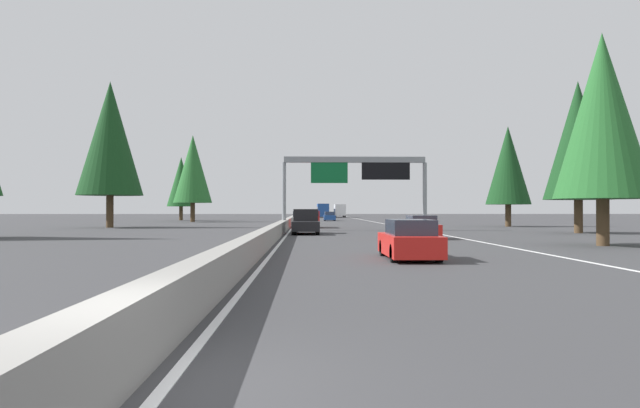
{
  "coord_description": "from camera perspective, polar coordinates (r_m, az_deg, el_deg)",
  "views": [
    {
      "loc": [
        -5.9,
        -1.73,
        1.85
      ],
      "look_at": [
        55.34,
        -3.1,
        2.41
      ],
      "focal_mm": 32.14,
      "sensor_mm": 36.0,
      "label": 1
    }
  ],
  "objects": [
    {
      "name": "median_barrier",
      "position": [
        85.94,
        -2.63,
        -1.46
      ],
      "size": [
        180.0,
        0.56,
        0.9
      ],
      "primitive_type": "cube",
      "color": "gray",
      "rests_on": "ground"
    },
    {
      "name": "bus_mid_center",
      "position": [
        131.64,
        0.28,
        -0.59
      ],
      "size": [
        11.5,
        2.55,
        3.1
      ],
      "color": "#1E4793",
      "rests_on": "ground"
    },
    {
      "name": "sedan_far_right",
      "position": [
        21.5,
        8.89,
        -3.62
      ],
      "size": [
        4.4,
        1.8,
        1.47
      ],
      "color": "red",
      "rests_on": "ground"
    },
    {
      "name": "conifer_left_near",
      "position": [
        61.97,
        -20.17,
        6.14
      ],
      "size": [
        6.52,
        6.52,
        14.82
      ],
      "color": "#4C3823",
      "rests_on": "ground"
    },
    {
      "name": "conifer_right_near",
      "position": [
        48.93,
        24.31,
        5.78
      ],
      "size": [
        5.2,
        5.2,
        11.82
      ],
      "color": "#4C3823",
      "rests_on": "ground"
    },
    {
      "name": "sedan_mid_left",
      "position": [
        91.83,
        0.96,
        -1.26
      ],
      "size": [
        4.4,
        1.8,
        1.47
      ],
      "color": "#1E4793",
      "rests_on": "ground"
    },
    {
      "name": "minivan_near_center",
      "position": [
        57.4,
        -1.07,
        -1.42
      ],
      "size": [
        5.0,
        1.95,
        1.69
      ],
      "color": "red",
      "rests_on": "ground"
    },
    {
      "name": "pickup_distant_b",
      "position": [
        43.24,
        -1.43,
        -1.76
      ],
      "size": [
        5.6,
        2.0,
        1.86
      ],
      "color": "black",
      "rests_on": "ground"
    },
    {
      "name": "ground_plane",
      "position": [
        65.95,
        -2.78,
        -2.13
      ],
      "size": [
        320.0,
        320.0,
        0.0
      ],
      "primitive_type": "plane",
      "color": "#38383A"
    },
    {
      "name": "shoulder_stripe_median",
      "position": [
        75.94,
        -2.4,
        -1.92
      ],
      "size": [
        160.0,
        0.16,
        0.01
      ],
      "primitive_type": "cube",
      "color": "silver",
      "rests_on": "ground"
    },
    {
      "name": "conifer_right_mid",
      "position": [
        64.59,
        18.22,
        3.67
      ],
      "size": [
        4.74,
        4.74,
        10.77
      ],
      "color": "#4C3823",
      "rests_on": "ground"
    },
    {
      "name": "conifer_right_foreground",
      "position": [
        32.58,
        26.3,
        7.86
      ],
      "size": [
        4.76,
        4.76,
        10.81
      ],
      "color": "#4C3823",
      "rests_on": "ground"
    },
    {
      "name": "shoulder_stripe_right",
      "position": [
        76.56,
        6.07,
        -1.91
      ],
      "size": [
        160.0,
        0.16,
        0.01
      ],
      "primitive_type": "cube",
      "color": "silver",
      "rests_on": "ground"
    },
    {
      "name": "box_truck_near_right",
      "position": [
        131.01,
        1.97,
        -0.63
      ],
      "size": [
        8.5,
        2.4,
        2.95
      ],
      "color": "white",
      "rests_on": "ground"
    },
    {
      "name": "sign_gantry_overhead",
      "position": [
        50.06,
        3.67,
        3.22
      ],
      "size": [
        0.5,
        12.68,
        6.43
      ],
      "color": "gray",
      "rests_on": "ground"
    },
    {
      "name": "sedan_far_center",
      "position": [
        36.73,
        9.98,
        -2.34
      ],
      "size": [
        4.4,
        1.8,
        1.47
      ],
      "color": "red",
      "rests_on": "ground"
    },
    {
      "name": "conifer_left_mid",
      "position": [
        86.14,
        -12.55,
        3.42
      ],
      "size": [
        5.61,
        5.61,
        12.76
      ],
      "color": "#4C3823",
      "rests_on": "ground"
    },
    {
      "name": "conifer_left_far",
      "position": [
        98.62,
        -13.66,
        2.15
      ],
      "size": [
        4.66,
        4.66,
        10.6
      ],
      "color": "#4C3823",
      "rests_on": "ground"
    }
  ]
}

